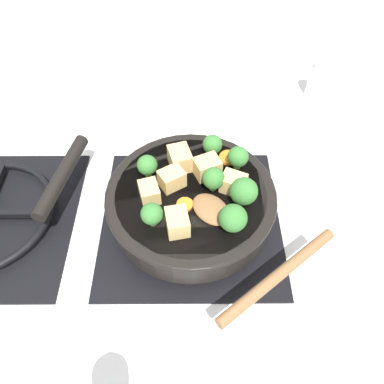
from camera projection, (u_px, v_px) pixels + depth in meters
ground_plane at (192, 220)px, 0.66m from camera, size 2.40×2.40×0.00m
front_burner_grate at (192, 216)px, 0.65m from camera, size 0.31×0.31×0.03m
skillet_pan at (190, 200)px, 0.62m from camera, size 0.28×0.39×0.05m
wooden_spoon at (247, 243)px, 0.53m from camera, size 0.22×0.22×0.02m
tofu_cube_center_large at (151, 192)px, 0.58m from camera, size 0.04×0.04×0.03m
tofu_cube_near_handle at (208, 167)px, 0.61m from camera, size 0.05×0.05×0.03m
tofu_cube_east_chunk at (179, 222)px, 0.55m from camera, size 0.05×0.04×0.03m
tofu_cube_west_chunk at (235, 183)px, 0.59m from camera, size 0.04×0.05×0.03m
tofu_cube_back_piece at (181, 159)px, 0.62m from camera, size 0.05×0.04×0.03m
tofu_cube_front_piece at (173, 179)px, 0.60m from camera, size 0.05×0.05×0.03m
broccoli_floret_near_spoon at (148, 165)px, 0.61m from camera, size 0.03×0.03×0.04m
broccoli_floret_center_top at (213, 145)px, 0.64m from camera, size 0.03×0.03×0.04m
broccoli_floret_east_rim at (153, 214)px, 0.54m from camera, size 0.03×0.03×0.04m
broccoli_floret_west_rim at (239, 157)px, 0.62m from camera, size 0.04×0.04×0.04m
broccoli_floret_north_edge at (234, 218)px, 0.54m from camera, size 0.04×0.04×0.05m
broccoli_floret_south_cluster at (245, 191)px, 0.57m from camera, size 0.04×0.04×0.05m
broccoli_floret_mid_floret at (215, 179)px, 0.59m from camera, size 0.04×0.04×0.04m
carrot_slice_orange_thin at (186, 204)px, 0.58m from camera, size 0.03×0.03×0.01m
carrot_slice_near_center at (230, 158)px, 0.65m from camera, size 0.03×0.03×0.01m
salt_shaker at (317, 79)px, 0.85m from camera, size 0.04×0.04×0.09m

